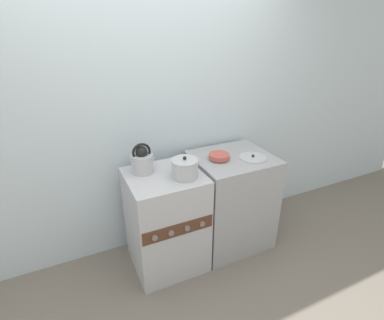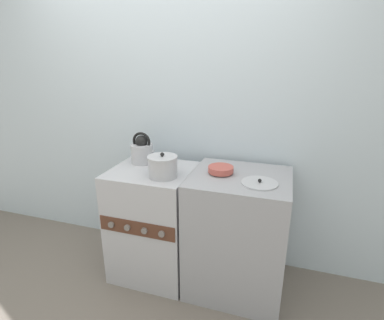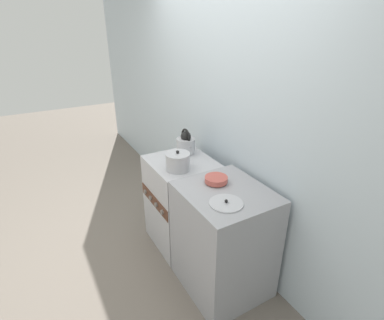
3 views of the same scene
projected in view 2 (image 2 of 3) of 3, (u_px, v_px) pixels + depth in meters
The scene contains 8 objects.
ground_plane at pixel (141, 292), 2.27m from camera, with size 12.00×12.00×0.00m, color #70665B.
wall_back at pixel (171, 113), 2.49m from camera, with size 7.00×0.06×2.50m.
stove at pixel (154, 222), 2.38m from camera, with size 0.60×0.58×0.89m.
counter at pixel (237, 233), 2.21m from camera, with size 0.69×0.62×0.91m.
kettle at pixel (142, 151), 2.35m from camera, with size 0.21×0.17×0.25m.
cooking_pot at pixel (163, 166), 2.08m from camera, with size 0.21×0.21×0.18m.
enamel_bowl at pixel (221, 169), 2.10m from camera, with size 0.18×0.18×0.05m.
loose_pot_lid at pixel (260, 183), 1.93m from camera, with size 0.24×0.24×0.03m.
Camera 2 is at (0.93, -1.62, 1.68)m, focal length 28.00 mm.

